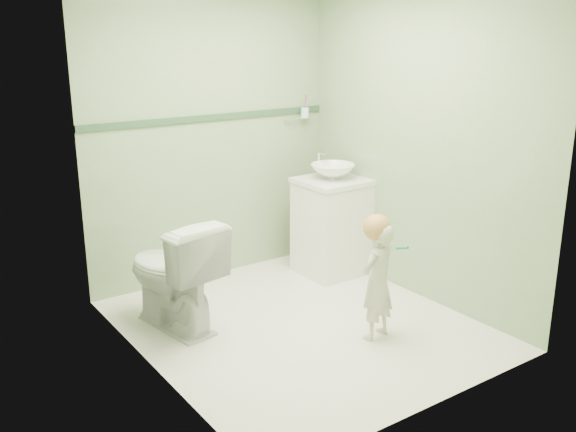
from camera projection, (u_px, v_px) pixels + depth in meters
ground at (300, 325)px, 4.58m from camera, size 2.50×2.50×0.00m
room_shell at (301, 161)px, 4.24m from camera, size 2.50×2.54×2.40m
trim_stripe at (211, 117)px, 5.17m from camera, size 2.20×0.02×0.05m
vanity at (332, 228)px, 5.48m from camera, size 0.52×0.50×0.80m
counter at (332, 181)px, 5.36m from camera, size 0.54×0.52×0.04m
basin at (333, 171)px, 5.34m from camera, size 0.37×0.37×0.13m
faucet at (319, 159)px, 5.46m from camera, size 0.03×0.13×0.18m
cup_holder at (304, 113)px, 5.63m from camera, size 0.26×0.07×0.21m
toilet at (172, 273)px, 4.45m from camera, size 0.58×0.86×0.81m
toddler at (377, 281)px, 4.30m from camera, size 0.33×0.26×0.82m
hair_cap at (377, 228)px, 4.21m from camera, size 0.18×0.18×0.18m
teal_toothbrush at (401, 247)px, 4.20m from camera, size 0.11×0.14×0.08m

